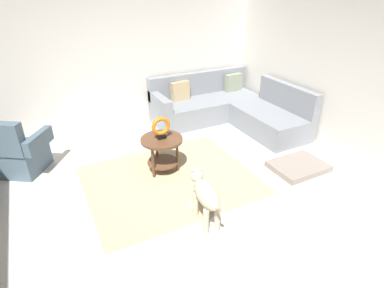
{
  "coord_description": "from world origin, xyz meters",
  "views": [
    {
      "loc": [
        -1.25,
        -2.69,
        2.5
      ],
      "look_at": [
        0.45,
        0.6,
        0.55
      ],
      "focal_mm": 28.86,
      "sensor_mm": 36.0,
      "label": 1
    }
  ],
  "objects_px": {
    "torus_sculpture": "(161,127)",
    "dog_bed_mat": "(298,166)",
    "armchair": "(17,153)",
    "side_table": "(162,146)",
    "sectional_couch": "(228,109)",
    "dog_toy_ball": "(192,206)",
    "dog": "(205,194)"
  },
  "relations": [
    {
      "from": "sectional_couch",
      "to": "dog",
      "type": "height_order",
      "value": "sectional_couch"
    },
    {
      "from": "sectional_couch",
      "to": "dog",
      "type": "xyz_separation_m",
      "value": [
        -1.81,
        -2.28,
        0.09
      ]
    },
    {
      "from": "sectional_couch",
      "to": "dog_toy_ball",
      "type": "distance_m",
      "value": 2.76
    },
    {
      "from": "dog_bed_mat",
      "to": "dog_toy_ball",
      "type": "distance_m",
      "value": 1.84
    },
    {
      "from": "sectional_couch",
      "to": "dog_bed_mat",
      "type": "height_order",
      "value": "sectional_couch"
    },
    {
      "from": "armchair",
      "to": "torus_sculpture",
      "type": "xyz_separation_m",
      "value": [
        1.87,
        -0.93,
        0.39
      ]
    },
    {
      "from": "torus_sculpture",
      "to": "dog_bed_mat",
      "type": "distance_m",
      "value": 2.14
    },
    {
      "from": "dog_toy_ball",
      "to": "sectional_couch",
      "type": "bearing_deg",
      "value": 47.68
    },
    {
      "from": "torus_sculpture",
      "to": "dog",
      "type": "height_order",
      "value": "torus_sculpture"
    },
    {
      "from": "dog_toy_ball",
      "to": "side_table",
      "type": "bearing_deg",
      "value": 88.95
    },
    {
      "from": "sectional_couch",
      "to": "armchair",
      "type": "distance_m",
      "value": 3.7
    },
    {
      "from": "torus_sculpture",
      "to": "dog",
      "type": "distance_m",
      "value": 1.27
    },
    {
      "from": "side_table",
      "to": "torus_sculpture",
      "type": "height_order",
      "value": "torus_sculpture"
    },
    {
      "from": "armchair",
      "to": "side_table",
      "type": "relative_size",
      "value": 1.66
    },
    {
      "from": "dog",
      "to": "sectional_couch",
      "type": "bearing_deg",
      "value": 57.4
    },
    {
      "from": "armchair",
      "to": "dog_bed_mat",
      "type": "xyz_separation_m",
      "value": [
        3.69,
        -1.82,
        -0.28
      ]
    },
    {
      "from": "dog",
      "to": "dog_toy_ball",
      "type": "relative_size",
      "value": 10.32
    },
    {
      "from": "sectional_couch",
      "to": "torus_sculpture",
      "type": "bearing_deg",
      "value": -150.09
    },
    {
      "from": "sectional_couch",
      "to": "torus_sculpture",
      "type": "xyz_separation_m",
      "value": [
        -1.83,
        -1.05,
        0.42
      ]
    },
    {
      "from": "armchair",
      "to": "side_table",
      "type": "height_order",
      "value": "armchair"
    },
    {
      "from": "side_table",
      "to": "torus_sculpture",
      "type": "xyz_separation_m",
      "value": [
        0.0,
        -0.0,
        0.29
      ]
    },
    {
      "from": "armchair",
      "to": "dog_toy_ball",
      "type": "bearing_deg",
      "value": -11.95
    },
    {
      "from": "dog_bed_mat",
      "to": "sectional_couch",
      "type": "bearing_deg",
      "value": 89.84
    },
    {
      "from": "torus_sculpture",
      "to": "dog_toy_ball",
      "type": "height_order",
      "value": "torus_sculpture"
    },
    {
      "from": "sectional_couch",
      "to": "armchair",
      "type": "relative_size",
      "value": 2.25
    },
    {
      "from": "torus_sculpture",
      "to": "dog_bed_mat",
      "type": "relative_size",
      "value": 0.41
    },
    {
      "from": "sectional_couch",
      "to": "dog",
      "type": "bearing_deg",
      "value": -128.55
    },
    {
      "from": "armchair",
      "to": "dog_bed_mat",
      "type": "distance_m",
      "value": 4.13
    },
    {
      "from": "side_table",
      "to": "dog",
      "type": "distance_m",
      "value": 1.22
    },
    {
      "from": "torus_sculpture",
      "to": "sectional_couch",
      "type": "bearing_deg",
      "value": 29.91
    },
    {
      "from": "sectional_couch",
      "to": "dog_toy_ball",
      "type": "bearing_deg",
      "value": -132.32
    },
    {
      "from": "sectional_couch",
      "to": "side_table",
      "type": "bearing_deg",
      "value": -150.09
    }
  ]
}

